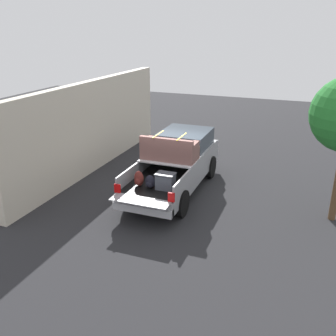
% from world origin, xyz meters
% --- Properties ---
extents(ground_plane, '(40.00, 40.00, 0.00)m').
position_xyz_m(ground_plane, '(0.00, 0.00, 0.00)').
color(ground_plane, '#262628').
extents(pickup_truck, '(6.05, 2.06, 2.23)m').
position_xyz_m(pickup_truck, '(0.39, -0.00, 1.00)').
color(pickup_truck, gray).
rests_on(pickup_truck, ground_plane).
extents(building_facade, '(10.90, 0.36, 3.65)m').
position_xyz_m(building_facade, '(1.12, 3.96, 1.83)').
color(building_facade, beige).
rests_on(building_facade, ground_plane).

